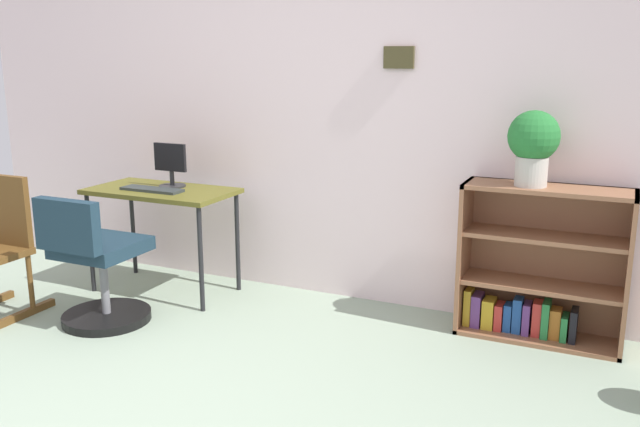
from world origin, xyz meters
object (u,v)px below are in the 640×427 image
(keyboard, at_px, (152,190))
(potted_plant_on_shelf, at_px, (533,143))
(bookshelf_low, at_px, (539,271))
(office_chair, at_px, (96,269))
(desk, at_px, (162,199))
(monitor, at_px, (171,165))

(keyboard, xyz_separation_m, potted_plant_on_shelf, (2.31, 0.28, 0.40))
(bookshelf_low, height_order, potted_plant_on_shelf, potted_plant_on_shelf)
(office_chair, xyz_separation_m, potted_plant_on_shelf, (2.29, 0.85, 0.76))
(potted_plant_on_shelf, bearing_deg, desk, -174.99)
(desk, distance_m, office_chair, 0.71)
(desk, relative_size, office_chair, 1.21)
(monitor, distance_m, keyboard, 0.21)
(keyboard, relative_size, office_chair, 0.54)
(keyboard, bearing_deg, desk, 79.21)
(desk, distance_m, monitor, 0.23)
(bookshelf_low, distance_m, potted_plant_on_shelf, 0.73)
(monitor, relative_size, office_chair, 0.37)
(desk, height_order, potted_plant_on_shelf, potted_plant_on_shelf)
(keyboard, bearing_deg, potted_plant_on_shelf, 6.84)
(office_chair, height_order, potted_plant_on_shelf, potted_plant_on_shelf)
(desk, height_order, monitor, monitor)
(monitor, xyz_separation_m, potted_plant_on_shelf, (2.28, 0.12, 0.26))
(desk, relative_size, keyboard, 2.25)
(potted_plant_on_shelf, bearing_deg, bookshelf_low, 37.21)
(bookshelf_low, bearing_deg, office_chair, -159.14)
(monitor, distance_m, bookshelf_low, 2.40)
(monitor, distance_m, office_chair, 0.89)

